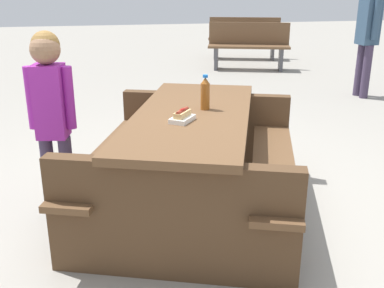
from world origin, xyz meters
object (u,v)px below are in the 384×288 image
object	(u,v)px
picnic_table	(192,155)
park_bench_mid	(244,37)
hotdog_tray	(182,117)
bystander_adult	(369,22)
soda_bottle	(205,94)
child_in_coat	(51,102)
park_bench_near	(249,45)

from	to	relation	value
picnic_table	park_bench_mid	distance (m)	7.05
hotdog_tray	bystander_adult	bearing A→B (deg)	134.91
soda_bottle	hotdog_tray	distance (m)	0.34
child_in_coat	soda_bottle	bearing A→B (deg)	84.26
hotdog_tray	bystander_adult	size ratio (longest dim) A/B	0.13
picnic_table	soda_bottle	bearing A→B (deg)	122.42
hotdog_tray	child_in_coat	bearing A→B (deg)	-113.40
soda_bottle	park_bench_near	size ratio (longest dim) A/B	0.16
soda_bottle	bystander_adult	xyz separation A→B (m)	(-2.92, 2.98, 0.19)
soda_bottle	hotdog_tray	xyz separation A→B (m)	(0.25, -0.21, -0.08)
picnic_table	park_bench_mid	xyz separation A→B (m)	(-6.61, 2.45, 0.00)
picnic_table	soda_bottle	world-z (taller)	soda_bottle
hotdog_tray	bystander_adult	xyz separation A→B (m)	(-3.17, 3.18, 0.27)
child_in_coat	park_bench_near	size ratio (longest dim) A/B	0.83
hotdog_tray	park_bench_mid	distance (m)	7.27
hotdog_tray	park_bench_mid	world-z (taller)	park_bench_mid
bystander_adult	park_bench_mid	bearing A→B (deg)	-170.11
soda_bottle	park_bench_mid	distance (m)	6.96
picnic_table	child_in_coat	xyz separation A→B (m)	(-0.17, -0.93, 0.38)
picnic_table	park_bench_near	size ratio (longest dim) A/B	1.40
soda_bottle	park_bench_mid	size ratio (longest dim) A/B	0.16
park_bench_near	park_bench_mid	bearing A→B (deg)	166.37
picnic_table	park_bench_mid	size ratio (longest dim) A/B	1.40
child_in_coat	picnic_table	bearing A→B (deg)	79.57
child_in_coat	hotdog_tray	bearing A→B (deg)	66.60
park_bench_near	bystander_adult	xyz separation A→B (m)	(2.41, 0.93, 0.60)
hotdog_tray	soda_bottle	bearing A→B (deg)	141.10
picnic_table	park_bench_near	distance (m)	5.81
park_bench_near	bystander_adult	size ratio (longest dim) A/B	0.94
hotdog_tray	bystander_adult	distance (m)	4.50
soda_bottle	park_bench_mid	bearing A→B (deg)	160.29
child_in_coat	park_bench_near	bearing A→B (deg)	149.48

